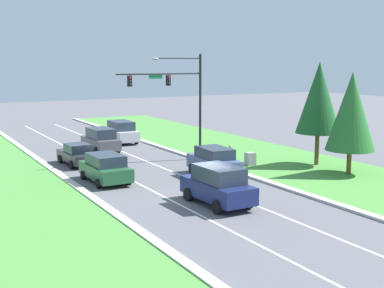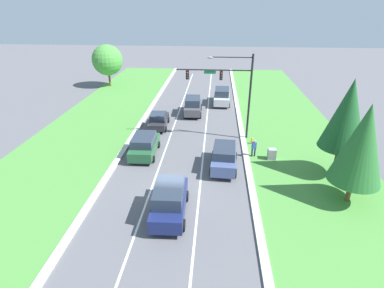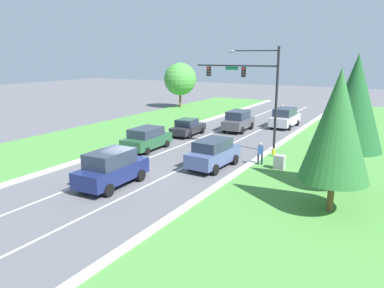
{
  "view_description": "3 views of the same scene",
  "coord_description": "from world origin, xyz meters",
  "px_view_note": "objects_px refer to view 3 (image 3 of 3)",
  "views": [
    {
      "loc": [
        -14.84,
        -25.96,
        7.82
      ],
      "look_at": [
        2.21,
        5.35,
        2.27
      ],
      "focal_mm": 50.0,
      "sensor_mm": 36.0,
      "label": 1
    },
    {
      "loc": [
        2.72,
        -17.17,
        12.59
      ],
      "look_at": [
        0.89,
        5.5,
        1.75
      ],
      "focal_mm": 28.0,
      "sensor_mm": 36.0,
      "label": 2
    },
    {
      "loc": [
        14.79,
        -17.77,
        7.66
      ],
      "look_at": [
        2.32,
        4.04,
        1.7
      ],
      "focal_mm": 35.0,
      "sensor_mm": 36.0,
      "label": 3
    }
  ],
  "objects_px": {
    "graphite_suv": "(238,121)",
    "pedestrian": "(260,153)",
    "fire_hydrant": "(274,153)",
    "slate_blue_suv": "(213,153)",
    "oak_near_left_tree": "(180,79)",
    "conifer_far_right_tree": "(354,103)",
    "conifer_near_right_tree": "(337,126)",
    "forest_suv": "(147,138)",
    "utility_cabinet": "(280,163)",
    "traffic_signal_mast": "(253,83)",
    "navy_suv": "(112,168)",
    "silver_suv": "(285,118)",
    "charcoal_sedan": "(188,127)"
  },
  "relations": [
    {
      "from": "graphite_suv",
      "to": "pedestrian",
      "type": "height_order",
      "value": "graphite_suv"
    },
    {
      "from": "graphite_suv",
      "to": "fire_hydrant",
      "type": "height_order",
      "value": "graphite_suv"
    },
    {
      "from": "slate_blue_suv",
      "to": "pedestrian",
      "type": "relative_size",
      "value": 2.84
    },
    {
      "from": "oak_near_left_tree",
      "to": "conifer_far_right_tree",
      "type": "distance_m",
      "value": 37.15
    },
    {
      "from": "graphite_suv",
      "to": "conifer_near_right_tree",
      "type": "xyz_separation_m",
      "value": [
        12.11,
        -17.0,
        3.33
      ]
    },
    {
      "from": "fire_hydrant",
      "to": "conifer_far_right_tree",
      "type": "bearing_deg",
      "value": -41.15
    },
    {
      "from": "forest_suv",
      "to": "fire_hydrant",
      "type": "distance_m",
      "value": 10.38
    },
    {
      "from": "utility_cabinet",
      "to": "conifer_near_right_tree",
      "type": "height_order",
      "value": "conifer_near_right_tree"
    },
    {
      "from": "fire_hydrant",
      "to": "oak_near_left_tree",
      "type": "height_order",
      "value": "oak_near_left_tree"
    },
    {
      "from": "slate_blue_suv",
      "to": "fire_hydrant",
      "type": "distance_m",
      "value": 5.6
    },
    {
      "from": "pedestrian",
      "to": "conifer_far_right_tree",
      "type": "distance_m",
      "value": 7.83
    },
    {
      "from": "traffic_signal_mast",
      "to": "forest_suv",
      "type": "height_order",
      "value": "traffic_signal_mast"
    },
    {
      "from": "conifer_far_right_tree",
      "to": "graphite_suv",
      "type": "bearing_deg",
      "value": 132.75
    },
    {
      "from": "graphite_suv",
      "to": "forest_suv",
      "type": "xyz_separation_m",
      "value": [
        -3.5,
        -11.12,
        -0.14
      ]
    },
    {
      "from": "traffic_signal_mast",
      "to": "oak_near_left_tree",
      "type": "bearing_deg",
      "value": 134.3
    },
    {
      "from": "navy_suv",
      "to": "conifer_far_right_tree",
      "type": "bearing_deg",
      "value": 24.27
    },
    {
      "from": "navy_suv",
      "to": "oak_near_left_tree",
      "type": "height_order",
      "value": "oak_near_left_tree"
    },
    {
      "from": "traffic_signal_mast",
      "to": "graphite_suv",
      "type": "bearing_deg",
      "value": 120.66
    },
    {
      "from": "pedestrian",
      "to": "fire_hydrant",
      "type": "distance_m",
      "value": 2.72
    },
    {
      "from": "silver_suv",
      "to": "oak_near_left_tree",
      "type": "xyz_separation_m",
      "value": [
        -18.1,
        7.71,
        3.18
      ]
    },
    {
      "from": "fire_hydrant",
      "to": "slate_blue_suv",
      "type": "bearing_deg",
      "value": -120.61
    },
    {
      "from": "traffic_signal_mast",
      "to": "silver_suv",
      "type": "height_order",
      "value": "traffic_signal_mast"
    },
    {
      "from": "utility_cabinet",
      "to": "traffic_signal_mast",
      "type": "bearing_deg",
      "value": 130.33
    },
    {
      "from": "utility_cabinet",
      "to": "conifer_far_right_tree",
      "type": "distance_m",
      "value": 6.83
    },
    {
      "from": "traffic_signal_mast",
      "to": "utility_cabinet",
      "type": "height_order",
      "value": "traffic_signal_mast"
    },
    {
      "from": "traffic_signal_mast",
      "to": "utility_cabinet",
      "type": "relative_size",
      "value": 7.92
    },
    {
      "from": "navy_suv",
      "to": "forest_suv",
      "type": "relative_size",
      "value": 1.04
    },
    {
      "from": "forest_suv",
      "to": "conifer_near_right_tree",
      "type": "xyz_separation_m",
      "value": [
        15.61,
        -5.87,
        3.47
      ]
    },
    {
      "from": "navy_suv",
      "to": "silver_suv",
      "type": "distance_m",
      "value": 24.14
    },
    {
      "from": "utility_cabinet",
      "to": "slate_blue_suv",
      "type": "bearing_deg",
      "value": -157.67
    },
    {
      "from": "conifer_near_right_tree",
      "to": "slate_blue_suv",
      "type": "bearing_deg",
      "value": 154.72
    },
    {
      "from": "forest_suv",
      "to": "conifer_near_right_tree",
      "type": "relative_size",
      "value": 0.66
    },
    {
      "from": "pedestrian",
      "to": "conifer_near_right_tree",
      "type": "bearing_deg",
      "value": 117.39
    },
    {
      "from": "navy_suv",
      "to": "oak_near_left_tree",
      "type": "bearing_deg",
      "value": 113.17
    },
    {
      "from": "conifer_near_right_tree",
      "to": "conifer_far_right_tree",
      "type": "height_order",
      "value": "conifer_far_right_tree"
    },
    {
      "from": "graphite_suv",
      "to": "conifer_far_right_tree",
      "type": "relative_size",
      "value": 0.61
    },
    {
      "from": "charcoal_sedan",
      "to": "navy_suv",
      "type": "xyz_separation_m",
      "value": [
        3.44,
        -14.87,
        0.3
      ]
    },
    {
      "from": "charcoal_sedan",
      "to": "conifer_near_right_tree",
      "type": "distance_m",
      "value": 20.25
    },
    {
      "from": "fire_hydrant",
      "to": "charcoal_sedan",
      "type": "bearing_deg",
      "value": 159.5
    },
    {
      "from": "slate_blue_suv",
      "to": "utility_cabinet",
      "type": "distance_m",
      "value": 4.57
    },
    {
      "from": "slate_blue_suv",
      "to": "silver_suv",
      "type": "height_order",
      "value": "silver_suv"
    },
    {
      "from": "slate_blue_suv",
      "to": "navy_suv",
      "type": "relative_size",
      "value": 0.97
    },
    {
      "from": "conifer_near_right_tree",
      "to": "fire_hydrant",
      "type": "bearing_deg",
      "value": 122.82
    },
    {
      "from": "navy_suv",
      "to": "conifer_near_right_tree",
      "type": "relative_size",
      "value": 0.69
    },
    {
      "from": "traffic_signal_mast",
      "to": "graphite_suv",
      "type": "distance_m",
      "value": 9.09
    },
    {
      "from": "silver_suv",
      "to": "traffic_signal_mast",
      "type": "bearing_deg",
      "value": -86.31
    },
    {
      "from": "navy_suv",
      "to": "traffic_signal_mast",
      "type": "bearing_deg",
      "value": 70.66
    },
    {
      "from": "oak_near_left_tree",
      "to": "fire_hydrant",
      "type": "bearing_deg",
      "value": -44.22
    },
    {
      "from": "charcoal_sedan",
      "to": "conifer_far_right_tree",
      "type": "bearing_deg",
      "value": -31.84
    },
    {
      "from": "pedestrian",
      "to": "fire_hydrant",
      "type": "height_order",
      "value": "pedestrian"
    }
  ]
}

